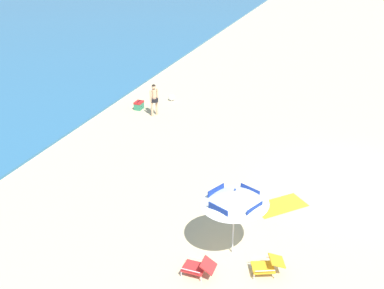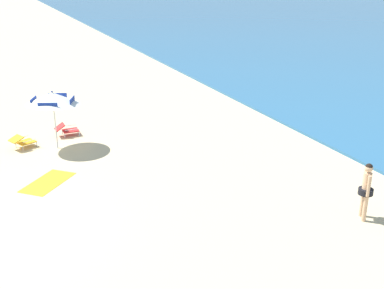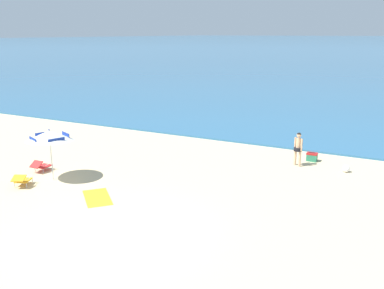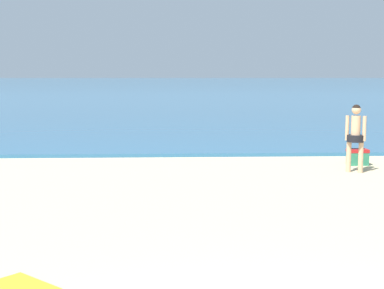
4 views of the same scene
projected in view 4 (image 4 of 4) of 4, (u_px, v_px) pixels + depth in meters
name	position (u px, v px, depth m)	size (l,w,h in m)	color
ocean_water	(169.00, 79.00, 412.04)	(800.00, 800.00, 0.10)	#2D668E
person_standing_near_shore	(356.00, 133.00, 12.82)	(0.42, 0.38, 1.57)	#D8A87F
cooler_box	(357.00, 157.00, 13.99)	(0.49, 0.35, 0.43)	#2D7F5B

